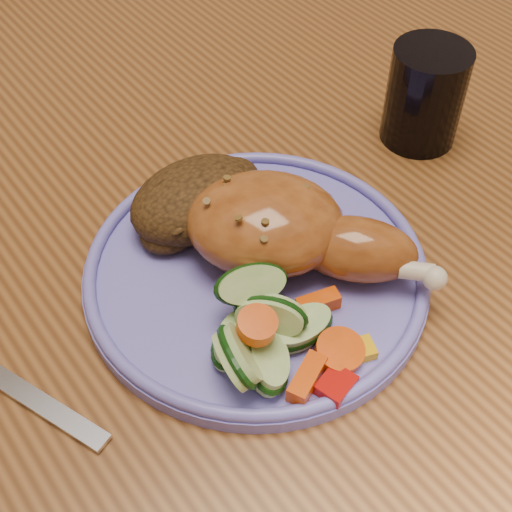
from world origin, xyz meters
The scene contains 9 objects.
dining_table centered at (0.00, 0.00, 0.67)m, with size 0.90×1.40×0.75m.
chair_far centered at (0.00, 0.63, 0.49)m, with size 0.42×0.42×0.91m.
plate centered at (-0.08, -0.07, 0.76)m, with size 0.27×0.27×0.01m, color #6861C7.
plate_rim centered at (-0.08, -0.07, 0.77)m, with size 0.26×0.26×0.01m, color #6861C7.
chicken_leg centered at (-0.06, -0.07, 0.79)m, with size 0.17×0.20×0.06m.
rice_pilaf centered at (-0.09, 0.01, 0.78)m, with size 0.12×0.08×0.05m.
vegetable_pile centered at (-0.12, -0.13, 0.78)m, with size 0.12×0.13×0.06m.
fork centered at (-0.28, -0.03, 0.75)m, with size 0.08×0.17×0.00m.
drinking_glass centered at (0.14, -0.02, 0.80)m, with size 0.07×0.07×0.09m, color black.
Camera 1 is at (-0.30, -0.35, 1.18)m, focal length 50.00 mm.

